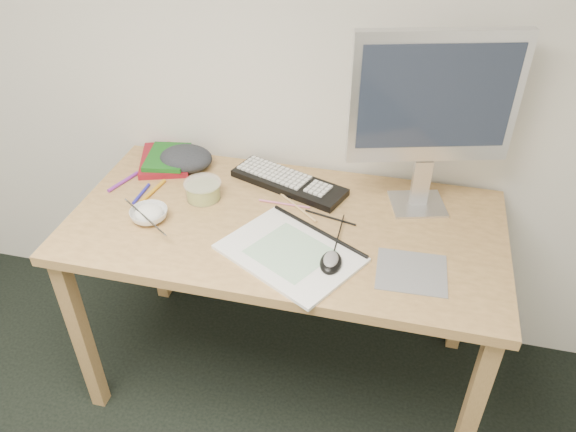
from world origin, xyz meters
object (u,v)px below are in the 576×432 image
Objects in this scene: monitor at (434,104)px; rice_bowl at (149,215)px; desk at (285,241)px; sketchpad at (290,253)px; keyboard at (289,183)px.

monitor is 0.96m from rice_bowl.
sketchpad is (0.05, -0.16, 0.09)m from desk.
keyboard reaches higher than desk.
monitor is (0.45, -0.01, 0.36)m from keyboard.
rice_bowl is (-0.43, -0.09, 0.10)m from desk.
keyboard is at bearing 100.14° from desk.
keyboard is at bearing 37.70° from rice_bowl.
desk is at bearing 138.58° from sketchpad.
rice_bowl is at bearing -176.94° from monitor.
desk is 0.19m from sketchpad.
rice_bowl reaches higher than desk.
desk is at bearing -59.57° from keyboard.
sketchpad is at bearing -70.83° from desk.
keyboard is 0.70× the size of monitor.
sketchpad is 0.62m from monitor.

